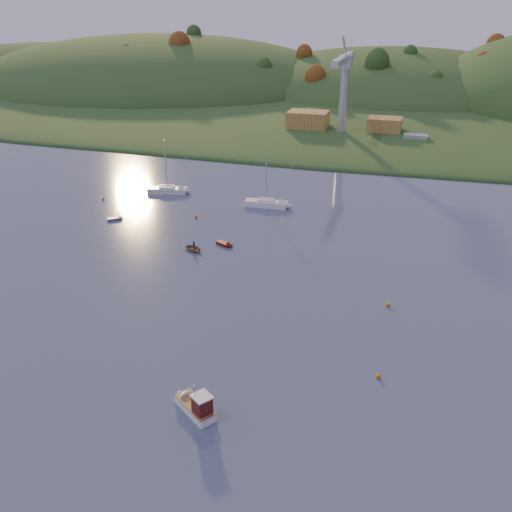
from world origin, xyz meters
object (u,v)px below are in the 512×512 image
(sailboat_near, at_px, (266,203))
(red_tender, at_px, (227,245))
(sailboat_far, at_px, (167,190))
(fishing_boat, at_px, (193,403))
(grey_dinghy, at_px, (118,218))
(canoe, at_px, (194,249))

(sailboat_near, bearing_deg, red_tender, -94.16)
(sailboat_far, distance_m, red_tender, 30.12)
(red_tender, bearing_deg, sailboat_far, 160.02)
(sailboat_near, bearing_deg, fishing_boat, -82.70)
(sailboat_near, relative_size, grey_dinghy, 3.75)
(fishing_boat, height_order, red_tender, fishing_boat)
(red_tender, bearing_deg, sailboat_near, 114.56)
(sailboat_near, xyz_separation_m, sailboat_far, (-21.39, 2.21, -0.01))
(fishing_boat, xyz_separation_m, sailboat_near, (-8.99, 58.09, -0.08))
(fishing_boat, relative_size, sailboat_near, 0.51)
(fishing_boat, relative_size, red_tender, 1.67)
(fishing_boat, xyz_separation_m, canoe, (-14.21, 35.02, -0.47))
(fishing_boat, bearing_deg, grey_dinghy, -17.10)
(canoe, distance_m, grey_dinghy, 20.33)
(canoe, distance_m, red_tender, 5.35)
(fishing_boat, distance_m, canoe, 37.80)
(red_tender, bearing_deg, canoe, -116.29)
(fishing_boat, distance_m, sailboat_far, 67.51)
(grey_dinghy, bearing_deg, fishing_boat, -92.00)
(fishing_boat, relative_size, canoe, 1.73)
(sailboat_near, xyz_separation_m, canoe, (-5.22, -23.07, -0.39))
(canoe, bearing_deg, sailboat_far, 61.26)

